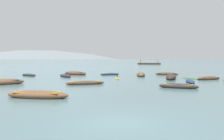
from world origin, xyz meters
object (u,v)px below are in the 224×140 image
object	(u,v)px
rowboat_9	(110,74)
mooring_buoy	(117,79)
rowboat_0	(178,86)
rowboat_1	(29,75)
rowboat_3	(38,95)
rowboat_7	(85,83)
rowboat_11	(209,78)
rowboat_4	(65,76)
rowboat_10	(2,82)
rowboat_8	(141,74)
rowboat_13	(75,73)
ferry_1	(149,63)
rowboat_6	(190,81)
rowboat_12	(167,74)
rowboat_5	(171,77)

from	to	relation	value
rowboat_9	mooring_buoy	distance (m)	8.88
rowboat_0	rowboat_1	xyz separation A→B (m)	(-17.60, 17.50, -0.03)
rowboat_1	rowboat_3	size ratio (longest dim) A/B	0.65
rowboat_7	rowboat_11	xyz separation A→B (m)	(16.29, 3.77, 0.01)
rowboat_4	rowboat_10	distance (m)	11.26
rowboat_10	rowboat_8	bearing A→B (deg)	29.60
rowboat_8	rowboat_13	xyz separation A→B (m)	(-10.54, 3.87, 0.01)
rowboat_8	rowboat_9	bearing A→B (deg)	150.59
rowboat_13	ferry_1	xyz separation A→B (m)	(32.28, 66.28, 0.22)
rowboat_3	rowboat_8	size ratio (longest dim) A/B	1.00
rowboat_3	rowboat_6	xyz separation A→B (m)	(15.53, 8.64, -0.08)
ferry_1	rowboat_12	bearing A→B (deg)	-103.80
rowboat_12	ferry_1	size ratio (longest dim) A/B	0.34
rowboat_8	rowboat_12	size ratio (longest dim) A/B	1.24
rowboat_9	rowboat_12	size ratio (longest dim) A/B	0.92
rowboat_8	rowboat_11	world-z (taller)	rowboat_8
rowboat_5	rowboat_13	world-z (taller)	rowboat_5
rowboat_0	rowboat_5	size ratio (longest dim) A/B	0.83
rowboat_12	mooring_buoy	size ratio (longest dim) A/B	4.18
ferry_1	rowboat_11	bearing A→B (deg)	-100.51
rowboat_0	rowboat_5	xyz separation A→B (m)	(2.88, 9.19, 0.07)
rowboat_1	mooring_buoy	size ratio (longest dim) A/B	3.38
rowboat_8	rowboat_10	size ratio (longest dim) A/B	1.01
rowboat_1	rowboat_8	world-z (taller)	rowboat_8
rowboat_0	rowboat_7	size ratio (longest dim) A/B	0.86
rowboat_8	rowboat_12	distance (m)	5.09
rowboat_4	mooring_buoy	world-z (taller)	mooring_buoy
rowboat_8	rowboat_6	bearing A→B (deg)	-73.16
rowboat_1	mooring_buoy	bearing A→B (deg)	-32.75
rowboat_7	rowboat_3	bearing A→B (deg)	-112.79
rowboat_1	rowboat_3	distance (m)	22.10
rowboat_0	rowboat_4	bearing A→B (deg)	128.25
rowboat_3	rowboat_8	distance (m)	22.83
rowboat_12	ferry_1	distance (m)	70.72
rowboat_11	rowboat_13	bearing A→B (deg)	147.98
rowboat_5	rowboat_6	world-z (taller)	rowboat_5
rowboat_11	ferry_1	bearing A→B (deg)	79.49
rowboat_12	rowboat_10	bearing A→B (deg)	-152.94
rowboat_11	rowboat_12	bearing A→B (deg)	105.83
rowboat_3	rowboat_11	world-z (taller)	rowboat_3
rowboat_1	rowboat_6	bearing A→B (deg)	-31.25
rowboat_1	rowboat_13	world-z (taller)	rowboat_13
rowboat_4	rowboat_8	xyz separation A→B (m)	(11.87, 0.54, 0.06)
rowboat_6	rowboat_12	world-z (taller)	rowboat_12
rowboat_9	rowboat_1	bearing A→B (deg)	-178.03
rowboat_0	mooring_buoy	world-z (taller)	mooring_buoy
rowboat_12	mooring_buoy	world-z (taller)	mooring_buoy
rowboat_5	rowboat_7	size ratio (longest dim) A/B	1.04
rowboat_9	rowboat_11	distance (m)	15.66
rowboat_7	rowboat_13	xyz separation A→B (m)	(-1.61, 14.97, 0.08)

